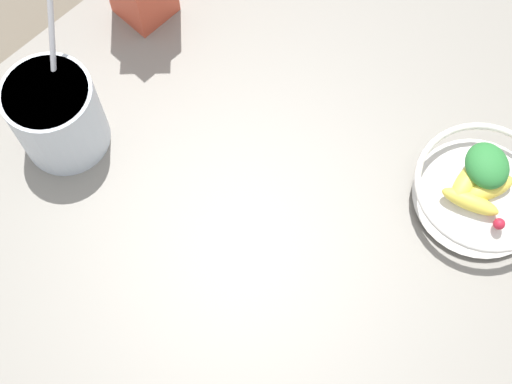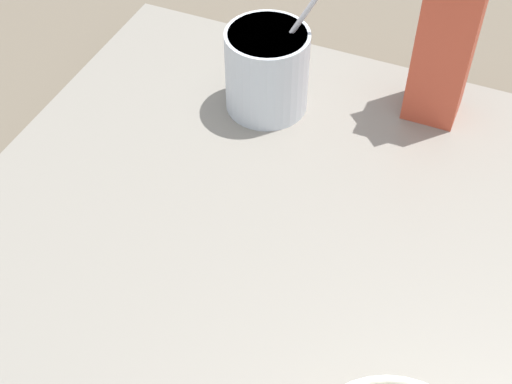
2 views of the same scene
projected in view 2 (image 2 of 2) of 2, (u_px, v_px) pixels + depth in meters
The scene contains 4 objects.
ground_plane at pixel (301, 313), 0.91m from camera, with size 6.00×6.00×0.00m, color #665B4C.
countertop at pixel (302, 304), 0.89m from camera, with size 1.00×1.00×0.04m.
milk_carton at pixel (449, 31), 1.02m from camera, with size 0.08×0.08×0.29m.
yogurt_tub at pixel (267, 67), 1.08m from camera, with size 0.13×0.17×0.25m.
Camera 2 is at (0.49, 0.15, 0.77)m, focal length 50.00 mm.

